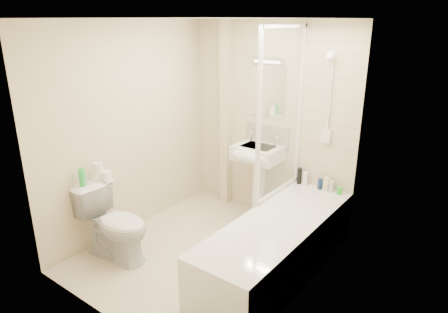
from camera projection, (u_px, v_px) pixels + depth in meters
The scene contains 25 objects.
floor at pixel (206, 254), 4.30m from camera, with size 2.50×2.50×0.00m, color beige.
wall_back at pixel (270, 123), 4.85m from camera, with size 2.20×0.02×2.40m, color beige.
wall_left at pixel (130, 130), 4.53m from camera, with size 0.02×2.50×2.40m, color beige.
wall_right at pixel (307, 172), 3.28m from camera, with size 0.02×2.50×2.40m, color beige.
ceiling at pixel (202, 18), 3.52m from camera, with size 2.20×2.50×0.02m, color white.
tile_back at pixel (329, 113), 4.35m from camera, with size 0.70×0.01×1.75m, color beige.
tile_right at pixel (318, 140), 3.37m from camera, with size 0.01×2.10×1.75m, color beige.
pipe_boxing at pixel (226, 117), 5.16m from camera, with size 0.12×0.12×2.40m, color beige.
splashback at pixel (267, 136), 4.92m from camera, with size 0.60×0.01×0.30m, color beige.
mirror at pixel (268, 91), 4.74m from camera, with size 0.46×0.01×0.60m, color white.
strip_light at pixel (269, 60), 4.60m from camera, with size 0.42×0.07×0.07m, color silver.
bathtub at pixel (277, 245), 3.93m from camera, with size 0.70×2.10×0.55m.
shower_screen at pixel (281, 114), 4.20m from camera, with size 0.04×0.92×1.80m.
shower_fixture at pixel (329, 103), 4.27m from camera, with size 0.10×0.16×0.99m.
pedestal_sink at pixel (256, 162), 4.83m from camera, with size 0.56×0.50×1.08m.
bottle_black_a at pixel (299, 176), 4.69m from camera, with size 0.05×0.05×0.20m, color black.
bottle_white_a at pixel (305, 179), 4.66m from camera, with size 0.06×0.06×0.16m, color white.
bottle_blue at pixel (320, 184), 4.55m from camera, with size 0.05×0.05×0.13m, color navy.
bottle_cream at pixel (326, 184), 4.51m from camera, with size 0.06×0.06×0.16m, color #F8E5C0.
bottle_white_b at pixel (331, 186), 4.48m from camera, with size 0.06×0.06×0.14m, color silver.
bottle_green at pixel (339, 191), 4.43m from camera, with size 0.06×0.06×0.08m, color green.
toilet at pixel (115, 223), 4.13m from camera, with size 0.81×0.51×0.79m, color white.
toilet_roll_lower at pixel (106, 175), 4.19m from camera, with size 0.12×0.12×0.10m, color white.
toilet_roll_upper at pixel (98, 167), 4.14m from camera, with size 0.10×0.10×0.10m, color white.
green_bottle at pixel (82, 177), 4.02m from camera, with size 0.06×0.06×0.19m, color green.
Camera 1 is at (2.39, -2.86, 2.39)m, focal length 32.00 mm.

